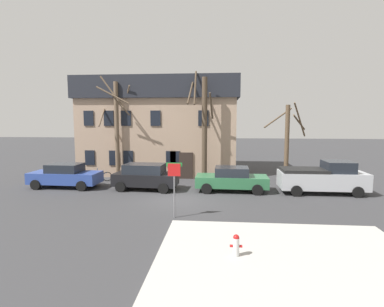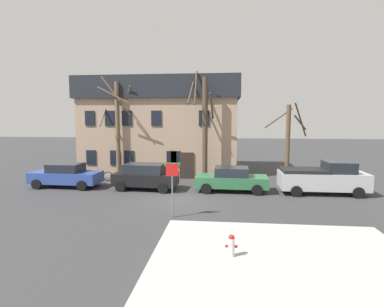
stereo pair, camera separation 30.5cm
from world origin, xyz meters
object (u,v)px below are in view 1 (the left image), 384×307
(fire_hydrant, at_px, (236,245))
(pickup_truck_silver, at_px, (323,178))
(car_blue_sedan, at_px, (65,176))
(bicycle_leaning, at_px, (100,177))
(tree_bare_mid, at_px, (204,126))
(car_black_wagon, at_px, (145,176))
(car_green_sedan, at_px, (232,179))
(street_sign_pole, at_px, (174,179))
(building_main, at_px, (161,125))
(tree_bare_near, at_px, (116,126))
(tree_bare_far, at_px, (287,140))

(fire_hydrant, bearing_deg, pickup_truck_silver, 58.98)
(car_blue_sedan, bearing_deg, bicycle_leaning, 54.83)
(tree_bare_mid, distance_m, car_blue_sedan, 10.46)
(car_black_wagon, height_order, fire_hydrant, car_black_wagon)
(car_green_sedan, height_order, fire_hydrant, car_green_sedan)
(tree_bare_mid, relative_size, street_sign_pole, 3.13)
(building_main, relative_size, bicycle_leaning, 8.11)
(tree_bare_mid, distance_m, bicycle_leaning, 8.78)
(tree_bare_near, bearing_deg, car_blue_sedan, -125.96)
(tree_bare_near, height_order, bicycle_leaning, tree_bare_near)
(tree_bare_far, distance_m, bicycle_leaning, 14.48)
(building_main, distance_m, car_black_wagon, 8.29)
(pickup_truck_silver, bearing_deg, fire_hydrant, -121.02)
(building_main, bearing_deg, tree_bare_near, -125.84)
(bicycle_leaning, bearing_deg, pickup_truck_silver, -8.74)
(building_main, distance_m, fire_hydrant, 18.89)
(tree_bare_near, relative_size, pickup_truck_silver, 1.49)
(building_main, xyz_separation_m, car_black_wagon, (0.32, -7.61, -3.27))
(car_blue_sedan, xyz_separation_m, fire_hydrant, (11.23, -10.14, -0.33))
(tree_bare_near, xyz_separation_m, street_sign_pole, (5.96, -9.43, -2.33))
(car_black_wagon, distance_m, car_green_sedan, 5.75)
(car_green_sedan, relative_size, bicycle_leaning, 2.81)
(car_green_sedan, height_order, pickup_truck_silver, pickup_truck_silver)
(building_main, height_order, tree_bare_near, building_main)
(tree_bare_mid, bearing_deg, street_sign_pole, -96.06)
(tree_bare_mid, relative_size, bicycle_leaning, 4.99)
(tree_bare_far, bearing_deg, tree_bare_near, -179.97)
(tree_bare_far, bearing_deg, bicycle_leaning, -174.89)
(tree_bare_mid, xyz_separation_m, street_sign_pole, (-0.94, -8.87, -2.33))
(building_main, distance_m, car_green_sedan, 10.26)
(building_main, relative_size, car_black_wagon, 3.14)
(pickup_truck_silver, height_order, street_sign_pole, street_sign_pole)
(fire_hydrant, height_order, bicycle_leaning, bicycle_leaning)
(tree_bare_mid, height_order, bicycle_leaning, tree_bare_mid)
(pickup_truck_silver, height_order, fire_hydrant, pickup_truck_silver)
(car_blue_sedan, distance_m, bicycle_leaning, 2.79)
(tree_bare_near, bearing_deg, car_green_sedan, -22.10)
(tree_bare_near, relative_size, car_black_wagon, 1.84)
(pickup_truck_silver, bearing_deg, car_blue_sedan, 179.48)
(pickup_truck_silver, bearing_deg, tree_bare_far, 112.18)
(tree_bare_near, height_order, tree_bare_mid, tree_bare_mid)
(tree_bare_mid, xyz_separation_m, car_black_wagon, (-3.75, -3.12, -3.30))
(tree_bare_near, height_order, car_green_sedan, tree_bare_near)
(fire_hydrant, bearing_deg, car_blue_sedan, 137.91)
(car_black_wagon, bearing_deg, tree_bare_far, 20.13)
(bicycle_leaning, bearing_deg, car_blue_sedan, -125.17)
(tree_bare_mid, bearing_deg, tree_bare_far, 5.10)
(building_main, bearing_deg, street_sign_pole, -76.85)
(building_main, relative_size, tree_bare_mid, 1.63)
(tree_bare_mid, height_order, car_blue_sedan, tree_bare_mid)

